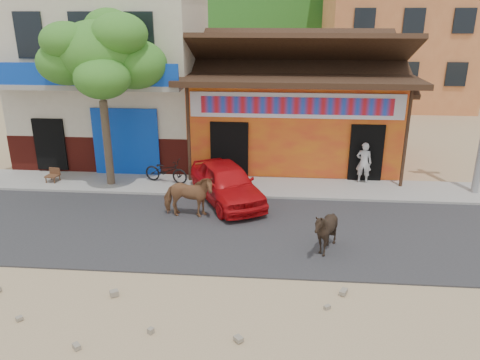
% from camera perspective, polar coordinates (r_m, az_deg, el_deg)
% --- Properties ---
extents(ground, '(120.00, 120.00, 0.00)m').
position_cam_1_polar(ground, '(11.46, -2.97, -11.69)').
color(ground, '#9E825B').
rests_on(ground, ground).
extents(road, '(60.00, 5.00, 0.04)m').
position_cam_1_polar(road, '(13.62, -1.57, -6.14)').
color(road, '#28282B').
rests_on(road, ground).
extents(sidewalk, '(60.00, 2.00, 0.12)m').
position_cam_1_polar(sidewalk, '(16.81, -0.26, -0.81)').
color(sidewalk, gray).
rests_on(sidewalk, ground).
extents(dance_club, '(8.00, 6.00, 3.60)m').
position_cam_1_polar(dance_club, '(20.12, 6.48, 7.70)').
color(dance_club, orange).
rests_on(dance_club, ground).
extents(cafe_building, '(7.00, 6.00, 7.00)m').
position_cam_1_polar(cafe_building, '(20.99, -14.76, 12.40)').
color(cafe_building, beige).
rests_on(cafe_building, ground).
extents(apartment_front, '(9.00, 9.00, 12.00)m').
position_cam_1_polar(apartment_front, '(34.52, 18.57, 18.90)').
color(apartment_front, '#CC723F').
rests_on(apartment_front, ground).
extents(tree, '(3.00, 3.00, 6.00)m').
position_cam_1_polar(tree, '(16.84, -16.35, 9.24)').
color(tree, '#2D721E').
rests_on(tree, sidewalk).
extents(cow_tan, '(1.59, 0.72, 1.34)m').
position_cam_1_polar(cow_tan, '(14.26, -6.35, -2.01)').
color(cow_tan, '#915E3A').
rests_on(cow_tan, road).
extents(cow_dark, '(1.42, 1.35, 1.23)m').
position_cam_1_polar(cow_dark, '(12.32, 10.37, -6.15)').
color(cow_dark, black).
rests_on(cow_dark, road).
extents(red_car, '(3.17, 4.14, 1.31)m').
position_cam_1_polar(red_car, '(15.35, -1.65, -0.33)').
color(red_car, red).
rests_on(red_car, road).
extents(scooter, '(1.77, 0.98, 0.88)m').
position_cam_1_polar(scooter, '(17.15, -9.01, 1.13)').
color(scooter, black).
rests_on(scooter, sidewalk).
extents(pedestrian, '(0.61, 0.47, 1.50)m').
position_cam_1_polar(pedestrian, '(17.43, 14.86, 2.08)').
color(pedestrian, '#BEBEBE').
rests_on(pedestrian, sidewalk).
extents(cafe_chair_right, '(0.47, 0.47, 0.90)m').
position_cam_1_polar(cafe_chair_right, '(18.31, -21.99, 1.15)').
color(cafe_chair_right, '#462E17').
rests_on(cafe_chair_right, sidewalk).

